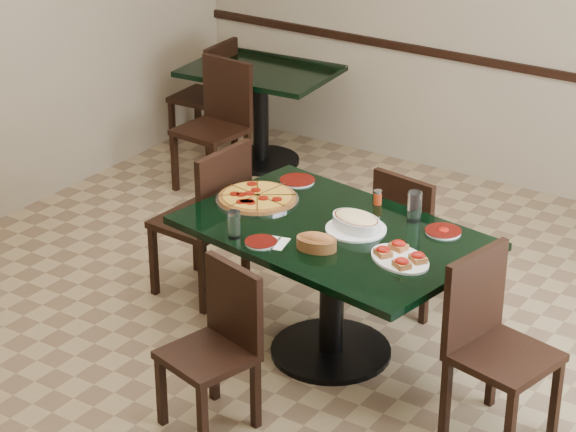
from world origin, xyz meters
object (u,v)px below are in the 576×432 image
Objects in this scene: back_chair_near at (218,117)px; bread_basket at (317,242)px; chair_right at (491,336)px; back_table at (261,97)px; chair_far at (412,234)px; lasagna_casserole at (356,222)px; pepperoni_pizza at (257,198)px; bruschetta_platter at (400,256)px; chair_near at (219,339)px; chair_left at (210,213)px; main_table at (333,261)px; back_chair_left at (211,90)px.

back_chair_near is 2.66m from bread_basket.
bread_basket is (-0.94, -0.07, 0.27)m from chair_right.
bread_basket is (1.96, -2.30, 0.27)m from back_table.
chair_far reaches higher than lasagna_casserole.
bruschetta_platter is at bearing -11.35° from pepperoni_pizza.
chair_near is 0.89× the size of chair_right.
chair_far is 2.68× the size of lasagna_casserole.
lasagna_casserole is (1.04, -0.10, 0.26)m from chair_left.
lasagna_casserole is at bearing 89.66° from chair_near.
chair_right is 3.36m from back_chair_near.
back_table is 2.85m from lasagna_casserole.
chair_right is at bearing 44.72° from chair_near.
lasagna_casserole is at bearing 87.49° from chair_right.
main_table is 1.80× the size of back_chair_near.
back_table is at bearing 93.57° from back_chair_near.
chair_far is 0.70m from lasagna_casserole.
chair_near is 1.05m from pepperoni_pizza.
chair_right is 4.05m from back_chair_left.
chair_far is at bearing 58.05° from back_chair_left.
back_chair_near is at bearing 71.67° from chair_right.
bread_basket is at bearing -87.73° from lasagna_casserole.
bread_basket is (0.99, -0.40, 0.25)m from chair_left.
lasagna_casserole is at bearing -32.54° from back_chair_near.
chair_right reaches higher than lasagna_casserole.
bread_basket is at bearing -28.53° from pepperoni_pizza.
back_chair_left reaches higher than main_table.
bread_basket is at bearing -54.43° from back_table.
lasagna_casserole is (2.01, -2.00, 0.27)m from back_table.
main_table is 0.33m from bread_basket.
back_chair_near is 2.90× the size of lasagna_casserole.
chair_far is 0.94m from pepperoni_pizza.
chair_far is at bearing 119.87° from chair_left.
chair_near is at bearing -49.29° from back_chair_near.
bruschetta_platter is at bearing -14.18° from lasagna_casserole.
chair_near is 1.95× the size of bruschetta_platter.
chair_left is at bearing -51.01° from back_chair_near.
chair_right is (2.90, -2.23, -0.00)m from back_table.
back_chair_near is 2.01m from pepperoni_pizza.
pepperoni_pizza is at bearing -169.59° from lasagna_casserole.
chair_left is at bearing 34.14° from back_chair_left.
chair_left is 1.03× the size of back_chair_near.
chair_right is at bearing 83.43° from chair_left.
chair_left is 0.47m from pepperoni_pizza.
main_table is 3.96× the size of bruschetta_platter.
main_table is 0.70m from chair_far.
back_chair_near is 3.98× the size of bread_basket.
back_chair_left is (-0.48, 0.00, -0.03)m from back_table.
back_chair_left is (-2.50, 1.38, 0.01)m from chair_far.
lasagna_casserole is at bearing 40.07° from main_table.
chair_right is 0.99× the size of back_chair_near.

